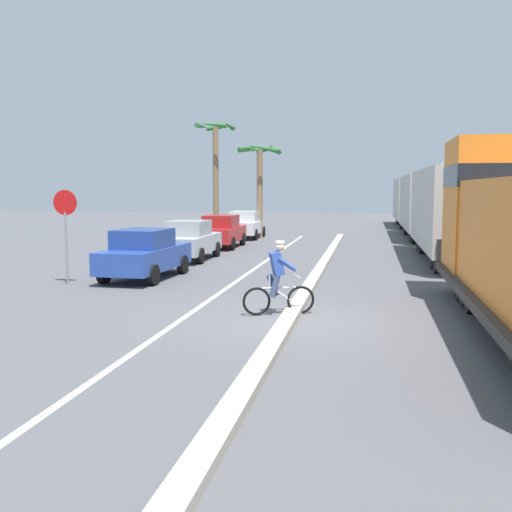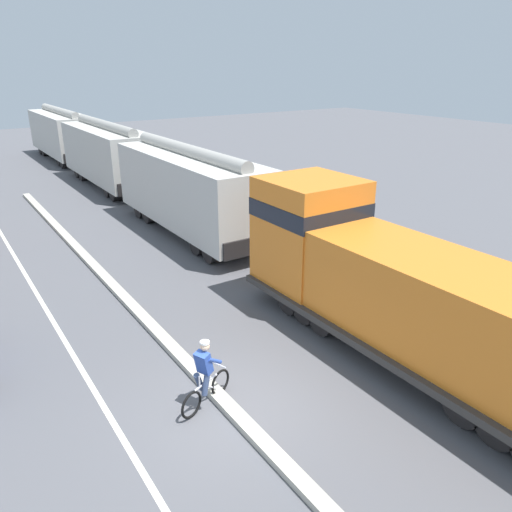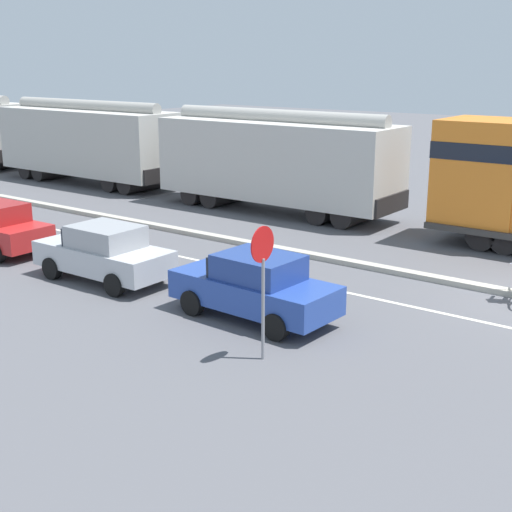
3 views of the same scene
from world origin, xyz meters
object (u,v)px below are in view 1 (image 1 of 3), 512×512
(hopper_car_middle, at_px, (429,203))
(parked_car_red, at_px, (221,231))
(parked_car_silver, at_px, (189,240))
(hopper_car_lead, at_px, (457,210))
(palm_tree_far, at_px, (216,156))
(stop_sign, at_px, (65,218))
(hopper_car_trailing, at_px, (415,200))
(palm_tree_near, at_px, (260,168))
(parked_car_white, at_px, (246,225))
(parked_car_blue, at_px, (145,254))
(cyclist, at_px, (278,280))

(hopper_car_middle, xyz_separation_m, parked_car_red, (-10.70, -7.83, -1.26))
(hopper_car_middle, bearing_deg, parked_car_silver, -129.14)
(hopper_car_lead, xyz_separation_m, hopper_car_middle, (0.00, 11.60, 0.00))
(hopper_car_middle, relative_size, palm_tree_far, 1.49)
(hopper_car_middle, distance_m, stop_sign, 23.63)
(hopper_car_middle, relative_size, parked_car_silver, 2.52)
(hopper_car_trailing, distance_m, palm_tree_near, 16.55)
(parked_car_silver, relative_size, parked_car_red, 1.00)
(hopper_car_middle, height_order, palm_tree_far, palm_tree_far)
(hopper_car_trailing, height_order, parked_car_red, hopper_car_trailing)
(hopper_car_lead, height_order, palm_tree_near, palm_tree_near)
(parked_car_red, xyz_separation_m, parked_car_white, (0.06, 5.69, 0.00))
(hopper_car_trailing, bearing_deg, hopper_car_middle, -90.00)
(parked_car_white, distance_m, palm_tree_far, 5.50)
(hopper_car_trailing, relative_size, parked_car_red, 2.51)
(parked_car_silver, bearing_deg, hopper_car_trailing, 66.59)
(parked_car_blue, height_order, palm_tree_near, palm_tree_near)
(parked_car_silver, distance_m, palm_tree_near, 12.17)
(parked_car_silver, xyz_separation_m, palm_tree_far, (-2.38, 13.65, 4.16))
(parked_car_blue, height_order, stop_sign, stop_sign)
(hopper_car_trailing, height_order, parked_car_silver, hopper_car_trailing)
(parked_car_white, bearing_deg, cyclist, -76.34)
(parked_car_white, relative_size, palm_tree_near, 0.76)
(hopper_car_middle, bearing_deg, parked_car_red, -143.80)
(parked_car_red, distance_m, stop_sign, 12.42)
(parked_car_blue, bearing_deg, parked_car_silver, 91.19)
(parked_car_blue, bearing_deg, parked_car_red, 90.43)
(parked_car_blue, xyz_separation_m, parked_car_red, (-0.08, 10.62, 0.00))
(hopper_car_middle, height_order, hopper_car_trailing, same)
(hopper_car_trailing, distance_m, palm_tree_far, 17.44)
(parked_car_silver, bearing_deg, parked_car_white, 89.56)
(hopper_car_middle, height_order, parked_car_blue, hopper_car_middle)
(hopper_car_middle, height_order, cyclist, hopper_car_middle)
(parked_car_white, distance_m, palm_tree_near, 3.47)
(hopper_car_lead, distance_m, palm_tree_far, 18.06)
(cyclist, distance_m, palm_tree_far, 25.23)
(parked_car_red, relative_size, palm_tree_near, 0.76)
(cyclist, relative_size, palm_tree_far, 0.24)
(parked_car_white, xyz_separation_m, palm_tree_near, (0.75, 0.64, 3.33))
(palm_tree_near, bearing_deg, palm_tree_far, 148.45)
(parked_car_red, relative_size, cyclist, 2.46)
(hopper_car_lead, bearing_deg, hopper_car_trailing, 90.00)
(hopper_car_middle, bearing_deg, parked_car_white, -168.63)
(hopper_car_lead, xyz_separation_m, stop_sign, (-12.50, -8.46, -0.05))
(parked_car_blue, bearing_deg, stop_sign, -139.42)
(parked_car_red, bearing_deg, parked_car_silver, -90.31)
(hopper_car_trailing, distance_m, stop_sign, 34.04)
(cyclist, bearing_deg, hopper_car_lead, 64.62)
(hopper_car_middle, relative_size, parked_car_white, 2.52)
(hopper_car_middle, relative_size, cyclist, 6.18)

